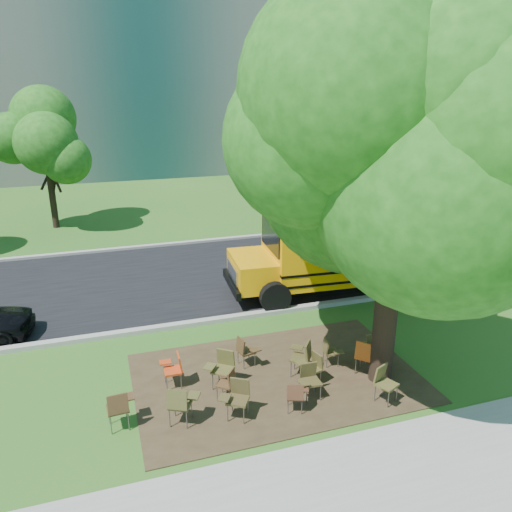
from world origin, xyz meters
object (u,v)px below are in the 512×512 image
object	(u,v)px
chair_2	(228,381)
chair_12	(330,350)
chair_5	(309,378)
chair_3	(237,395)
school_bus	(416,236)
chair_1	(180,402)
chair_7	(366,354)
chair_14	(377,359)
chair_13	(371,343)
chair_9	(222,365)
chair_15	(384,381)
chair_6	(312,365)
chair_11	(303,355)
main_tree	(400,162)
chair_10	(245,349)
chair_4	(296,394)
chair_8	(174,367)
chair_0	(119,406)

from	to	relation	value
chair_2	chair_12	world-z (taller)	chair_2
chair_5	chair_3	bearing A→B (deg)	7.00
school_bus	chair_3	distance (m)	10.22
chair_1	chair_7	bearing A→B (deg)	32.73
chair_14	chair_13	bearing A→B (deg)	-154.38
chair_9	chair_15	bearing A→B (deg)	-170.24
chair_7	chair_12	xyz separation A→B (m)	(-0.69, 0.66, -0.12)
school_bus	chair_14	xyz separation A→B (m)	(-4.61, -5.22, -1.27)
chair_1	chair_3	xyz separation A→B (m)	(1.23, -0.10, -0.02)
chair_1	chair_6	bearing A→B (deg)	36.40
chair_6	chair_11	distance (m)	0.42
chair_3	chair_13	world-z (taller)	chair_3
main_tree	chair_11	size ratio (longest dim) A/B	9.34
chair_13	chair_10	bearing A→B (deg)	165.96
chair_4	chair_6	size ratio (longest dim) A/B	0.93
chair_14	chair_7	bearing A→B (deg)	-82.48
main_tree	chair_1	distance (m)	6.97
chair_3	main_tree	bearing A→B (deg)	-143.70
chair_2	chair_13	size ratio (longest dim) A/B	0.89
chair_1	chair_3	world-z (taller)	chair_1
chair_5	chair_9	size ratio (longest dim) A/B	0.91
chair_14	chair_1	bearing A→B (deg)	-42.40
chair_8	chair_1	bearing A→B (deg)	177.50
chair_3	chair_6	size ratio (longest dim) A/B	1.11
chair_14	main_tree	bearing A→B (deg)	49.05
chair_0	chair_1	world-z (taller)	chair_1
main_tree	chair_5	world-z (taller)	main_tree
chair_8	chair_9	size ratio (longest dim) A/B	0.91
main_tree	chair_14	distance (m)	4.92
chair_4	chair_11	xyz separation A→B (m)	(0.73, 1.34, 0.12)
chair_12	chair_0	bearing A→B (deg)	-72.97
chair_7	chair_3	bearing A→B (deg)	-122.35
chair_7	chair_11	size ratio (longest dim) A/B	0.99
chair_12	chair_1	bearing A→B (deg)	-66.25
chair_2	chair_3	distance (m)	0.74
chair_2	chair_12	size ratio (longest dim) A/B	1.01
chair_0	chair_12	distance (m)	5.43
chair_9	chair_10	distance (m)	1.05
chair_12	chair_14	world-z (taller)	chair_14
chair_15	main_tree	bearing A→B (deg)	-142.51
chair_6	chair_13	distance (m)	1.96
chair_5	chair_2	bearing A→B (deg)	-15.50
chair_8	chair_15	size ratio (longest dim) A/B	0.97
chair_8	chair_10	world-z (taller)	chair_8
chair_12	chair_15	distance (m)	1.86
main_tree	chair_12	bearing A→B (deg)	134.03
chair_8	chair_6	bearing A→B (deg)	-104.29
chair_6	chair_14	world-z (taller)	chair_6
school_bus	chair_0	size ratio (longest dim) A/B	13.67
chair_7	chair_8	size ratio (longest dim) A/B	1.09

